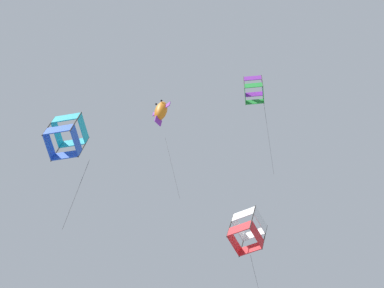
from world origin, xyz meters
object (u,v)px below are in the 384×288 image
(kite_fish_far_centre, at_px, (161,111))
(kite_box_highest, at_px, (254,90))
(kite_box_near_right, at_px, (66,137))
(kite_box_upper_right, at_px, (247,231))

(kite_fish_far_centre, distance_m, kite_box_highest, 6.04)
(kite_box_near_right, bearing_deg, kite_fish_far_centre, -92.84)
(kite_fish_far_centre, relative_size, kite_box_near_right, 1.32)
(kite_box_upper_right, relative_size, kite_box_near_right, 1.83)
(kite_box_upper_right, bearing_deg, kite_fish_far_centre, 71.45)
(kite_box_upper_right, xyz_separation_m, kite_fish_far_centre, (0.09, 5.64, 5.06))
(kite_box_upper_right, distance_m, kite_fish_far_centre, 7.58)
(kite_box_upper_right, distance_m, kite_box_near_right, 14.47)
(kite_box_upper_right, xyz_separation_m, kite_box_highest, (-5.44, 4.47, 2.92))
(kite_box_near_right, bearing_deg, kite_box_highest, -131.07)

